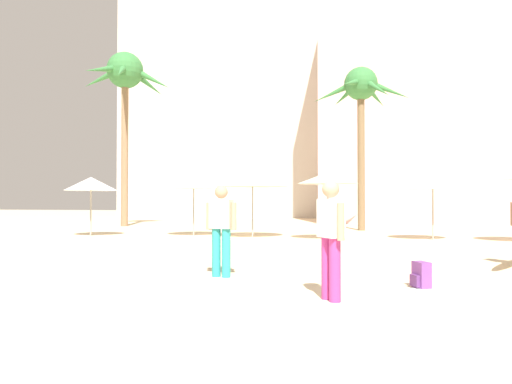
{
  "coord_description": "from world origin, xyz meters",
  "views": [
    {
      "loc": [
        1.21,
        -5.4,
        1.38
      ],
      "look_at": [
        -0.8,
        4.75,
        1.57
      ],
      "focal_mm": 33.79,
      "sensor_mm": 36.0,
      "label": 1
    }
  ],
  "objects_px": {
    "cafe_umbrella_5": "(253,181)",
    "person_near_right": "(221,227)",
    "cafe_umbrella_2": "(194,182)",
    "person_far_left": "(331,235)",
    "cafe_umbrella_4": "(328,178)",
    "backpack": "(421,275)",
    "cafe_umbrella_0": "(91,184)",
    "beach_towel": "(466,292)",
    "palm_tree_far_left": "(125,80)",
    "cafe_umbrella_1": "(433,182)",
    "palm_tree_left": "(361,95)"
  },
  "relations": [
    {
      "from": "cafe_umbrella_1",
      "to": "beach_towel",
      "type": "height_order",
      "value": "cafe_umbrella_1"
    },
    {
      "from": "cafe_umbrella_0",
      "to": "cafe_umbrella_2",
      "type": "bearing_deg",
      "value": 12.42
    },
    {
      "from": "palm_tree_left",
      "to": "beach_towel",
      "type": "xyz_separation_m",
      "value": [
        1.23,
        -15.16,
        -6.34
      ]
    },
    {
      "from": "cafe_umbrella_5",
      "to": "person_near_right",
      "type": "distance_m",
      "value": 9.55
    },
    {
      "from": "palm_tree_left",
      "to": "beach_towel",
      "type": "relative_size",
      "value": 4.9
    },
    {
      "from": "palm_tree_far_left",
      "to": "person_near_right",
      "type": "relative_size",
      "value": 5.74
    },
    {
      "from": "cafe_umbrella_5",
      "to": "person_near_right",
      "type": "bearing_deg",
      "value": -81.84
    },
    {
      "from": "cafe_umbrella_1",
      "to": "cafe_umbrella_0",
      "type": "bearing_deg",
      "value": -177.43
    },
    {
      "from": "palm_tree_left",
      "to": "cafe_umbrella_1",
      "type": "bearing_deg",
      "value": -65.04
    },
    {
      "from": "palm_tree_far_left",
      "to": "palm_tree_left",
      "type": "relative_size",
      "value": 1.25
    },
    {
      "from": "palm_tree_left",
      "to": "beach_towel",
      "type": "distance_m",
      "value": 16.48
    },
    {
      "from": "cafe_umbrella_1",
      "to": "person_near_right",
      "type": "relative_size",
      "value": 1.39
    },
    {
      "from": "cafe_umbrella_5",
      "to": "person_far_left",
      "type": "distance_m",
      "value": 11.64
    },
    {
      "from": "beach_towel",
      "to": "person_far_left",
      "type": "relative_size",
      "value": 0.94
    },
    {
      "from": "cafe_umbrella_4",
      "to": "backpack",
      "type": "xyz_separation_m",
      "value": [
        1.89,
        -9.25,
        -1.99
      ]
    },
    {
      "from": "palm_tree_far_left",
      "to": "cafe_umbrella_1",
      "type": "height_order",
      "value": "palm_tree_far_left"
    },
    {
      "from": "cafe_umbrella_1",
      "to": "beach_towel",
      "type": "bearing_deg",
      "value": -96.36
    },
    {
      "from": "person_far_left",
      "to": "person_near_right",
      "type": "xyz_separation_m",
      "value": [
        -2.04,
        1.7,
        -0.0
      ]
    },
    {
      "from": "cafe_umbrella_0",
      "to": "cafe_umbrella_4",
      "type": "distance_m",
      "value": 9.25
    },
    {
      "from": "beach_towel",
      "to": "person_near_right",
      "type": "xyz_separation_m",
      "value": [
        -4.03,
        0.67,
        0.9
      ]
    },
    {
      "from": "backpack",
      "to": "person_far_left",
      "type": "bearing_deg",
      "value": 18.06
    },
    {
      "from": "palm_tree_left",
      "to": "person_near_right",
      "type": "xyz_separation_m",
      "value": [
        -2.79,
        -14.5,
        -5.43
      ]
    },
    {
      "from": "cafe_umbrella_1",
      "to": "cafe_umbrella_4",
      "type": "bearing_deg",
      "value": -169.75
    },
    {
      "from": "cafe_umbrella_2",
      "to": "person_far_left",
      "type": "relative_size",
      "value": 1.44
    },
    {
      "from": "palm_tree_left",
      "to": "person_far_left",
      "type": "bearing_deg",
      "value": -92.66
    },
    {
      "from": "cafe_umbrella_0",
      "to": "cafe_umbrella_5",
      "type": "height_order",
      "value": "cafe_umbrella_5"
    },
    {
      "from": "palm_tree_left",
      "to": "cafe_umbrella_0",
      "type": "distance_m",
      "value": 12.7
    },
    {
      "from": "cafe_umbrella_2",
      "to": "palm_tree_left",
      "type": "bearing_deg",
      "value": 35.96
    },
    {
      "from": "cafe_umbrella_2",
      "to": "person_far_left",
      "type": "distance_m",
      "value": 12.88
    },
    {
      "from": "cafe_umbrella_0",
      "to": "cafe_umbrella_5",
      "type": "relative_size",
      "value": 0.84
    },
    {
      "from": "cafe_umbrella_4",
      "to": "palm_tree_left",
      "type": "bearing_deg",
      "value": 77.35
    },
    {
      "from": "beach_towel",
      "to": "person_near_right",
      "type": "relative_size",
      "value": 0.94
    },
    {
      "from": "cafe_umbrella_1",
      "to": "palm_tree_far_left",
      "type": "bearing_deg",
      "value": 156.53
    },
    {
      "from": "cafe_umbrella_1",
      "to": "beach_towel",
      "type": "relative_size",
      "value": 1.48
    },
    {
      "from": "cafe_umbrella_0",
      "to": "beach_towel",
      "type": "relative_size",
      "value": 1.48
    },
    {
      "from": "beach_towel",
      "to": "cafe_umbrella_2",
      "type": "bearing_deg",
      "value": 126.99
    },
    {
      "from": "palm_tree_far_left",
      "to": "palm_tree_left",
      "type": "height_order",
      "value": "palm_tree_far_left"
    },
    {
      "from": "cafe_umbrella_5",
      "to": "person_near_right",
      "type": "xyz_separation_m",
      "value": [
        1.34,
        -9.37,
        -1.24
      ]
    },
    {
      "from": "cafe_umbrella_1",
      "to": "backpack",
      "type": "distance_m",
      "value": 10.23
    },
    {
      "from": "cafe_umbrella_5",
      "to": "person_near_right",
      "type": "height_order",
      "value": "cafe_umbrella_5"
    },
    {
      "from": "beach_towel",
      "to": "backpack",
      "type": "height_order",
      "value": "backpack"
    },
    {
      "from": "cafe_umbrella_5",
      "to": "beach_towel",
      "type": "xyz_separation_m",
      "value": [
        5.37,
        -10.04,
        -2.15
      ]
    },
    {
      "from": "person_near_right",
      "to": "cafe_umbrella_2",
      "type": "bearing_deg",
      "value": 32.47
    },
    {
      "from": "person_far_left",
      "to": "palm_tree_left",
      "type": "bearing_deg",
      "value": -127.12
    },
    {
      "from": "cafe_umbrella_1",
      "to": "palm_tree_left",
      "type": "bearing_deg",
      "value": 114.96
    },
    {
      "from": "cafe_umbrella_4",
      "to": "backpack",
      "type": "distance_m",
      "value": 9.65
    },
    {
      "from": "backpack",
      "to": "cafe_umbrella_0",
      "type": "bearing_deg",
      "value": -63.77
    },
    {
      "from": "cafe_umbrella_1",
      "to": "person_near_right",
      "type": "height_order",
      "value": "cafe_umbrella_1"
    },
    {
      "from": "person_far_left",
      "to": "palm_tree_far_left",
      "type": "bearing_deg",
      "value": -90.48
    },
    {
      "from": "palm_tree_far_left",
      "to": "cafe_umbrella_4",
      "type": "xyz_separation_m",
      "value": [
        11.35,
        -7.17,
        -5.81
      ]
    }
  ]
}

